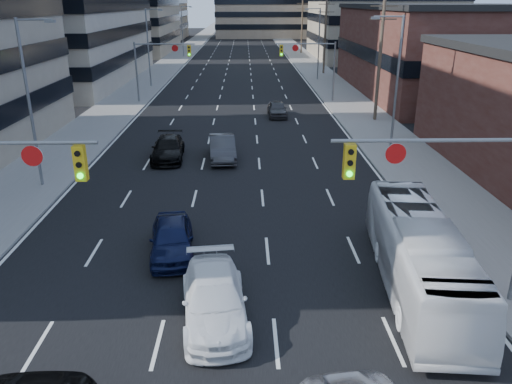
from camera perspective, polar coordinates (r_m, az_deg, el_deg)
name	(u,v)px	position (r m, az deg, el deg)	size (l,w,h in m)	color
road_surface	(241,41)	(136.90, -1.73, 16.86)	(18.00, 300.00, 0.02)	black
sidewalk_left	(197,41)	(137.45, -6.75, 16.77)	(5.00, 300.00, 0.15)	slate
sidewalk_right	(285,41)	(137.30, 3.29, 16.87)	(5.00, 300.00, 0.15)	slate
office_left_far	(120,11)	(109.44, -15.32, 19.34)	(20.00, 30.00, 16.00)	gray
storefront_right_mid	(453,52)	(61.30, 21.58, 14.64)	(20.00, 30.00, 9.00)	#472119
office_right_far	(378,18)	(97.61, 13.75, 18.78)	(22.00, 28.00, 14.00)	gray
bg_block_left	(138,0)	(149.37, -13.30, 20.53)	(24.00, 24.00, 20.00)	#ADA089
bg_block_right	(364,17)	(140.09, 12.21, 18.97)	(22.00, 22.00, 12.00)	gray
signal_near_right	(454,186)	(16.84, 21.66, 0.66)	(6.59, 0.33, 6.00)	slate
signal_far_left	(159,60)	(52.54, -11.05, 14.63)	(6.09, 0.33, 6.00)	slate
signal_far_right	(312,59)	(52.27, 6.38, 14.85)	(6.09, 0.33, 6.00)	slate
utility_pole_block	(380,53)	(44.20, 14.02, 15.21)	(2.20, 0.28, 11.00)	#4C3D2D
utility_pole_midblock	(325,32)	(73.53, 7.93, 17.67)	(2.20, 0.28, 11.00)	#4C3D2D
utility_pole_distant	(302,23)	(103.24, 5.28, 18.66)	(2.20, 0.28, 11.00)	#4C3D2D
streetlight_left_near	(31,97)	(29.21, -24.30, 9.89)	(2.03, 0.22, 9.00)	slate
streetlight_left_mid	(149,44)	(62.74, -12.09, 16.22)	(2.03, 0.22, 9.00)	slate
streetlight_left_far	(183,29)	(97.31, -8.33, 17.98)	(2.03, 0.22, 9.00)	slate
streetlight_right_near	(395,81)	(33.26, 15.56, 12.10)	(2.03, 0.22, 9.00)	slate
streetlight_right_far	(318,41)	(67.38, 7.07, 16.80)	(2.03, 0.22, 9.00)	slate
white_van	(214,299)	(16.57, -4.77, -12.09)	(2.04, 5.02, 1.46)	white
transit_bus	(419,255)	(18.71, 18.13, -6.82)	(2.27, 9.72, 2.71)	silver
sedan_blue	(172,238)	(20.66, -9.59, -5.23)	(1.72, 4.28, 1.46)	black
sedan_grey_center	(222,148)	(32.84, -3.87, 5.05)	(1.64, 4.70, 1.55)	#313134
sedan_black_far	(168,149)	(33.35, -10.03, 4.92)	(2.00, 4.92, 1.43)	black
sedan_grey_right	(277,109)	(45.58, 2.41, 9.47)	(1.62, 4.03, 1.37)	#38373A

